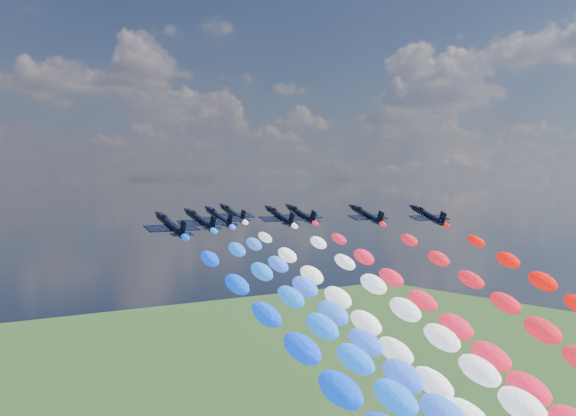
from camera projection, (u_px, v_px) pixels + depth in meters
jet_0 at (171, 225)px, 134.14m from camera, size 9.90×13.44×6.94m
jet_1 at (200, 220)px, 150.45m from camera, size 10.35×13.76×6.94m
jet_2 at (219, 217)px, 162.29m from camera, size 10.04×13.54×6.94m
trail_2 at (421, 409)px, 115.51m from camera, size 6.23×113.89×56.06m
jet_3 at (280, 216)px, 165.83m from camera, size 10.39×13.79×6.94m
trail_3 at (499, 402)px, 119.05m from camera, size 6.23×113.89×56.06m
jet_4 at (233, 214)px, 179.56m from camera, size 9.98×13.49×6.94m
trail_4 at (413, 379)px, 132.77m from camera, size 6.23×113.89×56.06m
jet_5 at (301, 214)px, 175.70m from camera, size 9.89×13.43×6.94m
trail_5 at (511, 385)px, 128.92m from camera, size 6.23×113.89×56.06m
jet_6 at (367, 215)px, 172.57m from camera, size 9.88×13.42×6.94m
jet_7 at (428, 215)px, 170.04m from camera, size 10.55×13.90×6.94m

